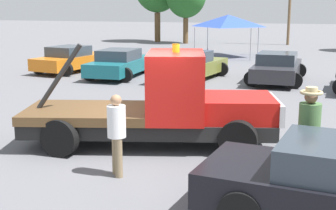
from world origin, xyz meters
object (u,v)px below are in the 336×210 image
parked_car_teal (121,63)px  parked_car_olive (190,66)px  tow_truck (164,107)px  parked_car_orange (71,59)px  parked_car_charcoal (277,68)px  person_at_hood (117,130)px  person_near_truck (309,128)px  canopy_tent_blue (228,21)px

parked_car_teal → parked_car_olive: bearing=-89.4°
tow_truck → parked_car_orange: bearing=112.9°
tow_truck → parked_car_charcoal: bearing=65.0°
tow_truck → parked_car_teal: 11.54m
parked_car_teal → parked_car_charcoal: (7.34, 0.70, -0.00)m
person_at_hood → parked_car_charcoal: bearing=-139.3°
tow_truck → parked_car_orange: 13.99m
person_near_truck → parked_car_orange: person_near_truck is taller
person_near_truck → canopy_tent_blue: canopy_tent_blue is taller
person_near_truck → parked_car_charcoal: bearing=-104.8°
parked_car_orange → canopy_tent_blue: bearing=-25.0°
canopy_tent_blue → parked_car_olive: bearing=-88.6°
person_near_truck → parked_car_charcoal: person_near_truck is taller
tow_truck → canopy_tent_blue: bearing=80.8°
parked_car_teal → parked_car_charcoal: same height
parked_car_teal → parked_car_olive: same height
tow_truck → person_near_truck: tow_truck is taller
tow_truck → person_near_truck: 3.80m
person_at_hood → parked_car_charcoal: (1.96, 13.09, -0.32)m
person_near_truck → parked_car_charcoal: size_ratio=0.41×
parked_car_orange → parked_car_olive: (6.62, -0.69, 0.00)m
person_near_truck → parked_car_teal: bearing=-74.9°
parked_car_orange → parked_car_teal: 3.25m
parked_car_charcoal → canopy_tent_blue: 10.61m
parked_car_charcoal → canopy_tent_blue: bearing=23.8°
tow_truck → person_at_hood: tow_truck is taller
parked_car_teal → canopy_tent_blue: size_ratio=1.34×
person_near_truck → person_at_hood: (-3.67, -0.69, -0.16)m
person_near_truck → parked_car_teal: 14.80m
person_near_truck → canopy_tent_blue: size_ratio=0.53×
person_near_truck → person_at_hood: person_near_truck is taller
parked_car_charcoal → canopy_tent_blue: canopy_tent_blue is taller
parked_car_orange → canopy_tent_blue: (6.37, 9.50, 1.74)m
parked_car_orange → parked_car_teal: same height
person_at_hood → parked_car_olive: person_at_hood is taller
parked_car_olive → parked_car_teal: bearing=101.7°
parked_car_olive → parked_car_charcoal: same height
parked_car_olive → canopy_tent_blue: canopy_tent_blue is taller
tow_truck → parked_car_orange: tow_truck is taller
parked_car_charcoal → canopy_tent_blue: (-4.12, 9.62, 1.74)m
person_at_hood → canopy_tent_blue: canopy_tent_blue is taller
parked_car_olive → person_near_truck: bearing=-145.1°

